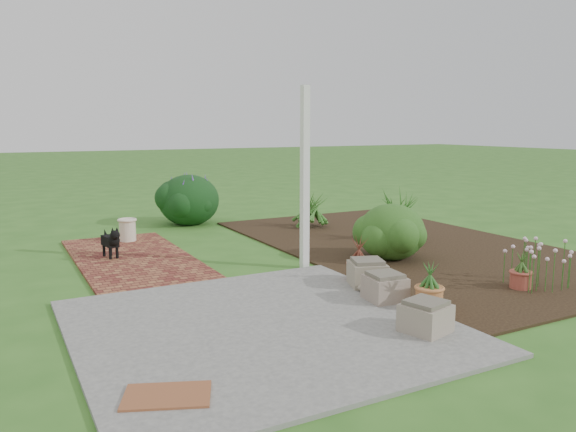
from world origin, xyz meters
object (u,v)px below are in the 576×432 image
black_dog (111,241)px  stone_trough_near (425,318)px  cream_ceramic_urn (128,230)px  evergreen_shrub (392,230)px

black_dog → stone_trough_near: bearing=-76.2°
stone_trough_near → cream_ceramic_urn: 5.83m
evergreen_shrub → stone_trough_near: bearing=-122.3°
stone_trough_near → cream_ceramic_urn: (-1.54, 5.63, 0.05)m
black_dog → evergreen_shrub: (3.65, -1.92, 0.15)m
cream_ceramic_urn → evergreen_shrub: evergreen_shrub is taller
stone_trough_near → cream_ceramic_urn: bearing=105.3°
cream_ceramic_urn → evergreen_shrub: (3.16, -3.07, 0.22)m
black_dog → cream_ceramic_urn: bearing=56.6°
stone_trough_near → evergreen_shrub: bearing=57.7°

